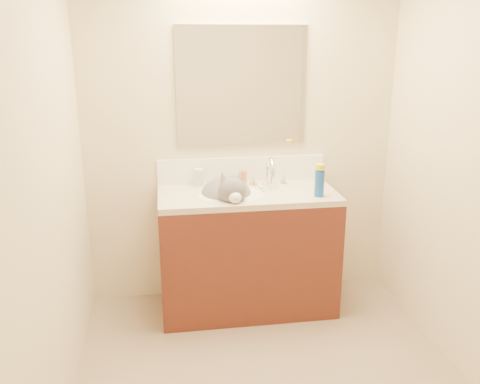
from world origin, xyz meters
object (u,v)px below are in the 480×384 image
object	(u,v)px
amber_bottle	(244,177)
spray_can	(319,183)
pill_bottle	(199,177)
silver_jar	(234,180)
cat	(228,195)
vanity_cabinet	(247,254)
faucet	(270,174)
basin	(231,204)

from	to	relation	value
amber_bottle	spray_can	world-z (taller)	spray_can
pill_bottle	silver_jar	size ratio (longest dim) A/B	2.21
amber_bottle	pill_bottle	bearing A→B (deg)	-179.91
amber_bottle	cat	bearing A→B (deg)	-124.02
silver_jar	pill_bottle	bearing A→B (deg)	-176.44
pill_bottle	silver_jar	xyz separation A→B (m)	(0.25, 0.02, -0.03)
vanity_cabinet	silver_jar	bearing A→B (deg)	106.69
faucet	pill_bottle	xyz separation A→B (m)	(-0.49, 0.06, -0.02)
silver_jar	amber_bottle	distance (m)	0.07
vanity_cabinet	cat	size ratio (longest dim) A/B	2.41
silver_jar	spray_can	distance (m)	0.64
vanity_cabinet	silver_jar	size ratio (longest dim) A/B	21.53
faucet	spray_can	bearing A→B (deg)	-47.33
basin	silver_jar	world-z (taller)	silver_jar
basin	silver_jar	xyz separation A→B (m)	(0.06, 0.25, 0.10)
silver_jar	amber_bottle	size ratio (longest dim) A/B	0.58
cat	pill_bottle	distance (m)	0.28
basin	amber_bottle	xyz separation A→B (m)	(0.13, 0.23, 0.12)
faucet	spray_can	xyz separation A→B (m)	(0.27, -0.29, 0.00)
silver_jar	spray_can	size ratio (longest dim) A/B	0.32
vanity_cabinet	basin	bearing A→B (deg)	-165.96
spray_can	basin	bearing A→B (deg)	167.67
vanity_cabinet	silver_jar	distance (m)	0.53
faucet	spray_can	world-z (taller)	faucet
cat	silver_jar	world-z (taller)	cat
faucet	pill_bottle	distance (m)	0.50
faucet	pill_bottle	size ratio (longest dim) A/B	2.28
cat	spray_can	xyz separation A→B (m)	(0.59, -0.15, 0.10)
basin	pill_bottle	world-z (taller)	pill_bottle
vanity_cabinet	basin	xyz separation A→B (m)	(-0.12, -0.03, 0.38)
spray_can	silver_jar	bearing A→B (deg)	144.17
vanity_cabinet	cat	distance (m)	0.46
faucet	cat	distance (m)	0.36
vanity_cabinet	spray_can	size ratio (longest dim) A/B	6.97
pill_bottle	cat	bearing A→B (deg)	-50.43
vanity_cabinet	spray_can	bearing A→B (deg)	-18.98
amber_bottle	silver_jar	bearing A→B (deg)	168.21
spray_can	pill_bottle	bearing A→B (deg)	154.91
basin	pill_bottle	bearing A→B (deg)	129.50
cat	spray_can	world-z (taller)	cat
spray_can	cat	bearing A→B (deg)	166.08
cat	silver_jar	size ratio (longest dim) A/B	8.94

